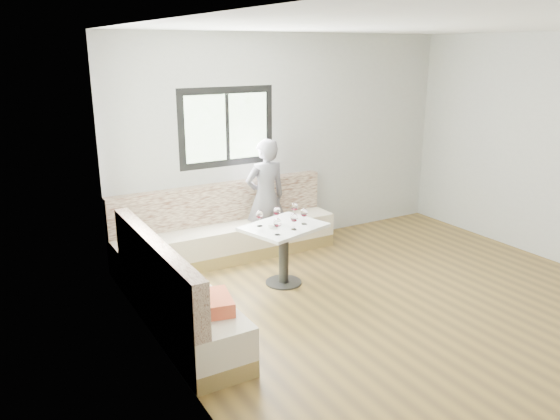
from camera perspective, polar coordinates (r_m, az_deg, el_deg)
The scene contains 11 objects.
room at distance 5.48m, azimuth 13.30°, elevation 3.51°, with size 5.01×5.01×2.81m.
banquette at distance 6.25m, azimuth -7.61°, elevation -4.92°, with size 2.90×2.80×0.95m.
table at distance 6.16m, azimuth 0.39°, elevation -3.18°, with size 1.00×0.87×0.70m.
person at distance 7.02m, azimuth -1.51°, elevation 1.33°, with size 0.56×0.36×1.52m, color #5D5961.
olive_ramekin at distance 6.03m, azimuth -0.79°, elevation -1.65°, with size 0.10×0.10×0.04m.
wine_glass_a at distance 5.75m, azimuth -0.27°, elevation -1.42°, with size 0.08×0.08×0.19m.
wine_glass_b at distance 5.93m, azimuth 1.48°, elevation -0.88°, with size 0.08×0.08×0.19m.
wine_glass_c at distance 6.11m, azimuth 2.54°, elevation -0.33°, with size 0.08×0.08×0.19m.
wine_glass_d at distance 6.17m, azimuth -0.32°, elevation -0.16°, with size 0.08×0.08×0.19m.
wine_glass_e at distance 6.33m, azimuth 1.51°, elevation 0.27°, with size 0.08×0.08×0.19m.
wine_glass_f at distance 6.04m, azimuth -2.15°, elevation -0.53°, with size 0.08×0.08×0.19m.
Camera 1 is at (-3.78, -3.77, 2.62)m, focal length 35.00 mm.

